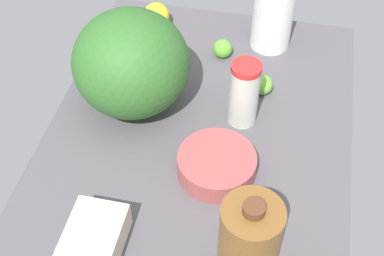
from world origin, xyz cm
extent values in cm
cube|color=#514E53|center=(0.00, 0.00, 1.50)|extent=(120.00, 76.00, 3.00)
cylinder|color=brown|center=(-30.60, -17.04, 16.05)|extent=(11.09, 11.09, 26.11)
cylinder|color=#59331E|center=(-30.60, -17.04, 30.01)|extent=(3.88, 3.88, 1.80)
cylinder|color=beige|center=(14.70, -9.92, 11.42)|extent=(7.27, 7.27, 16.85)
cylinder|color=red|center=(14.70, -9.92, 20.55)|extent=(7.49, 7.49, 1.40)
cylinder|color=#A34A49|center=(-3.66, -6.70, 5.77)|extent=(18.49, 18.49, 5.53)
cylinder|color=white|center=(47.11, -13.30, 16.99)|extent=(11.48, 11.48, 27.98)
ellipsoid|color=#2F6527|center=(14.82, 18.67, 16.56)|extent=(29.24, 29.24, 27.12)
sphere|color=yellow|center=(48.25, 21.56, 6.96)|extent=(7.93, 7.93, 7.93)
sphere|color=#5EAF33|center=(38.61, -0.62, 5.73)|extent=(5.46, 5.46, 5.46)
sphere|color=#6EB53B|center=(25.90, -13.84, 5.70)|extent=(5.40, 5.40, 5.40)
sphere|color=yellow|center=(39.54, 25.85, 6.72)|extent=(7.44, 7.44, 7.44)
camera|label=1|loc=(-80.83, -17.53, 103.41)|focal=50.00mm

